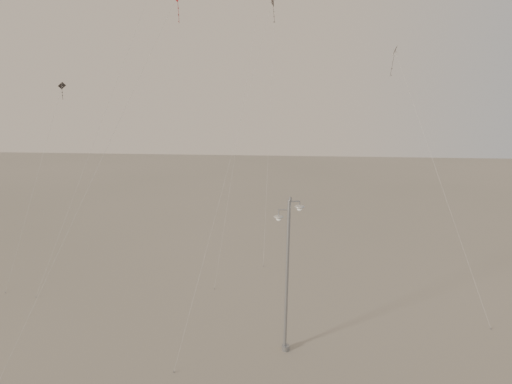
{
  "coord_description": "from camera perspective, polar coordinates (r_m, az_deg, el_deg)",
  "views": [
    {
      "loc": [
        1.71,
        -20.31,
        13.94
      ],
      "look_at": [
        -0.6,
        5.0,
        8.01
      ],
      "focal_mm": 28.0,
      "sensor_mm": 36.0,
      "label": 1
    }
  ],
  "objects": [
    {
      "name": "ground",
      "position": [
        24.69,
        0.36,
        -21.23
      ],
      "size": [
        160.0,
        160.0,
        0.0
      ],
      "primitive_type": "plane",
      "color": "gray",
      "rests_on": "ground"
    },
    {
      "name": "street_lamp",
      "position": [
        22.14,
        4.48,
        -11.31
      ],
      "size": [
        1.61,
        0.62,
        8.99
      ],
      "color": "#999DA2",
      "rests_on": "ground"
    },
    {
      "name": "kite_1",
      "position": [
        30.25,
        -0.09,
        17.38
      ],
      "size": [
        4.37,
        16.73,
        21.81
      ],
      "rotation": [
        0.0,
        0.0,
        -0.91
      ],
      "color": "black",
      "rests_on": "ground"
    },
    {
      "name": "kite_3",
      "position": [
        27.35,
        -15.75,
        16.42
      ],
      "size": [
        6.31,
        14.52,
        21.21
      ],
      "rotation": [
        0.0,
        0.0,
        0.04
      ],
      "color": "maroon",
      "rests_on": "ground"
    },
    {
      "name": "kite_4",
      "position": [
        33.52,
        21.12,
        12.67
      ],
      "size": [
        4.79,
        11.52,
        18.12
      ],
      "rotation": [
        0.0,
        0.0,
        1.86
      ],
      "color": "black",
      "rests_on": "ground"
    },
    {
      "name": "kite_6",
      "position": [
        36.86,
        -27.43,
        7.51
      ],
      "size": [
        1.85,
        7.97,
        15.35
      ],
      "rotation": [
        0.0,
        0.0,
        0.79
      ],
      "color": "black",
      "rests_on": "ground"
    }
  ]
}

